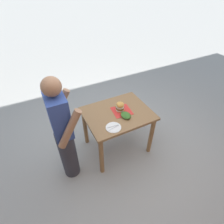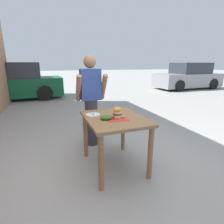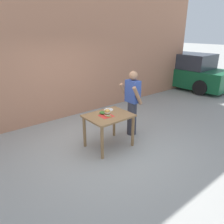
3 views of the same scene
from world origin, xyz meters
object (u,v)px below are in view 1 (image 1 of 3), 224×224
(side_plate_with_forks, at_px, (113,127))
(side_salad, at_px, (126,115))
(patio_table, at_px, (118,119))
(diner_across_table, at_px, (63,133))
(pickle_spear, at_px, (118,107))
(sandwich, at_px, (120,107))

(side_plate_with_forks, bearing_deg, side_salad, -65.15)
(patio_table, height_order, side_plate_with_forks, side_plate_with_forks)
(side_salad, distance_m, diner_across_table, 0.94)
(patio_table, height_order, side_salad, side_salad)
(side_salad, bearing_deg, pickle_spear, -1.16)
(sandwich, height_order, pickle_spear, sandwich)
(side_plate_with_forks, bearing_deg, diner_across_table, 78.31)
(side_plate_with_forks, relative_size, diner_across_table, 0.13)
(side_salad, bearing_deg, side_plate_with_forks, 114.85)
(patio_table, relative_size, pickle_spear, 10.74)
(patio_table, bearing_deg, pickle_spear, -30.97)
(side_plate_with_forks, distance_m, diner_across_table, 0.68)
(sandwich, distance_m, side_salad, 0.17)
(patio_table, relative_size, side_salad, 5.70)
(side_plate_with_forks, relative_size, side_salad, 1.22)
(side_plate_with_forks, bearing_deg, sandwich, -42.22)
(sandwich, height_order, diner_across_table, diner_across_table)
(pickle_spear, xyz_separation_m, side_plate_with_forks, (-0.38, 0.28, -0.01))
(diner_across_table, bearing_deg, side_salad, -90.60)
(diner_across_table, bearing_deg, patio_table, -81.53)
(patio_table, distance_m, side_plate_with_forks, 0.37)
(pickle_spear, bearing_deg, sandwich, 170.64)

